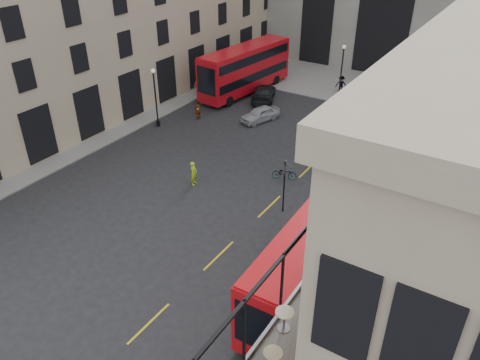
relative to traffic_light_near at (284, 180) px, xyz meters
The scene contains 27 objects.
ground 12.28m from the traffic_light_near, 85.24° to the right, with size 140.00×140.00×0.00m, color black.
host_building_main 17.11m from the traffic_light_near, 47.61° to the right, with size 7.26×11.40×15.10m.
cafe_floor 14.31m from the traffic_light_near, 57.99° to the right, with size 3.00×10.00×0.10m, color slate.
pavement_far 26.58m from the traffic_light_near, 100.89° to the left, with size 40.00×12.00×0.12m, color slate.
pavement_left 21.13m from the traffic_light_near, behind, with size 8.00×48.00×0.12m, color slate.
traffic_light_near is the anchor object (origin of this frame).
traffic_light_far 21.26m from the traffic_light_near, 131.19° to the left, with size 0.16×0.20×3.80m.
street_lamp_a 17.09m from the traffic_light_near, 159.44° to the left, with size 0.36×0.36×5.33m.
street_lamp_b 22.56m from the traffic_light_near, 102.80° to the left, with size 0.36×0.36×5.33m.
bus_near 7.58m from the traffic_light_near, 53.57° to the right, with size 2.68×10.61×4.21m.
bus_far 22.53m from the traffic_light_near, 128.19° to the left, with size 4.07×12.35×4.84m.
car_a 14.92m from the traffic_light_near, 126.13° to the left, with size 1.59×3.95×1.34m, color #94979B.
car_b 16.57m from the traffic_light_near, 88.19° to the left, with size 1.51×4.33×1.43m, color #A6280A.
car_c 20.23m from the traffic_light_near, 123.51° to the left, with size 2.12×5.22×1.51m, color black.
bicycle 4.69m from the traffic_light_near, 116.47° to the left, with size 0.62×1.78×0.93m, color gray.
cyclist 7.23m from the traffic_light_near, behind, with size 0.66×0.43×1.80m, color #B2E217.
pedestrian_a 22.99m from the traffic_light_near, 140.91° to the left, with size 0.93×0.72×1.91m, color gray.
pedestrian_b 23.56m from the traffic_light_near, 102.75° to the left, with size 1.20×0.69×1.86m, color gray.
pedestrian_c 27.91m from the traffic_light_near, 86.98° to the left, with size 1.01×0.42×1.72m, color gray.
pedestrian_d 18.51m from the traffic_light_near, 69.56° to the left, with size 0.95×0.62×1.94m, color gray.
pedestrian_e 16.75m from the traffic_light_near, 146.35° to the left, with size 0.64×0.42×1.77m, color gray.
cafe_table_near 15.95m from the traffic_light_near, 64.12° to the right, with size 0.63×0.63×0.79m.
cafe_table_mid 14.29m from the traffic_light_near, 62.82° to the right, with size 0.67×0.67×0.84m.
cafe_table_far 11.92m from the traffic_light_near, 55.52° to the right, with size 0.62×0.62×0.78m.
cafe_chair_b 15.54m from the traffic_light_near, 58.52° to the right, with size 0.44×0.44×0.79m.
cafe_chair_c 14.65m from the traffic_light_near, 56.12° to the right, with size 0.52×0.52×0.92m.
cafe_chair_d 12.42m from the traffic_light_near, 47.99° to the right, with size 0.43×0.43×0.84m.
Camera 1 is at (10.29, -11.08, 17.73)m, focal length 35.00 mm.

